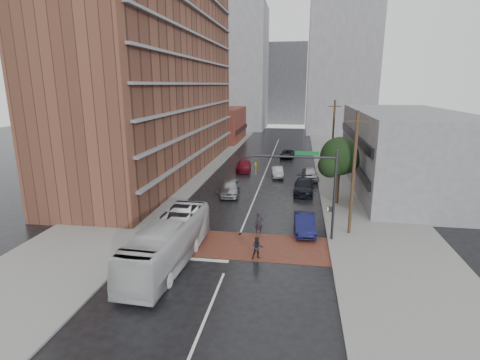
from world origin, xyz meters
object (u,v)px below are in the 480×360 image
(car_travel_a, at_px, (230,187))
(car_parked_far, at_px, (310,173))
(transit_bus, at_px, (168,243))
(pedestrian_a, at_px, (259,223))
(car_travel_b, at_px, (277,172))
(car_travel_c, at_px, (244,166))
(suv_travel, at_px, (287,154))
(car_parked_mid, at_px, (304,186))
(pedestrian_b, at_px, (257,248))
(car_parked_near, at_px, (304,223))

(car_travel_a, bearing_deg, car_parked_far, 37.52)
(transit_bus, bearing_deg, car_travel_a, 88.63)
(car_parked_far, bearing_deg, pedestrian_a, -109.76)
(car_parked_far, bearing_deg, car_travel_b, 164.64)
(car_travel_a, relative_size, car_travel_c, 0.99)
(pedestrian_a, height_order, car_travel_a, pedestrian_a)
(car_travel_c, relative_size, suv_travel, 1.11)
(car_parked_mid, bearing_deg, car_travel_a, -163.72)
(transit_bus, bearing_deg, suv_travel, 82.97)
(car_travel_a, distance_m, suv_travel, 23.53)
(pedestrian_b, height_order, car_parked_near, pedestrian_b)
(pedestrian_b, bearing_deg, pedestrian_a, 76.44)
(pedestrian_b, distance_m, car_parked_near, 6.41)
(pedestrian_b, distance_m, car_parked_mid, 17.53)
(car_parked_near, relative_size, car_parked_far, 1.01)
(pedestrian_a, relative_size, car_travel_a, 0.37)
(suv_travel, bearing_deg, car_parked_mid, -78.64)
(pedestrian_b, xyz_separation_m, car_travel_b, (-0.09, 24.28, -0.14))
(car_parked_near, distance_m, car_parked_mid, 11.72)
(pedestrian_b, relative_size, car_parked_mid, 0.30)
(car_travel_a, distance_m, car_parked_far, 12.31)
(suv_travel, distance_m, car_parked_mid, 20.94)
(car_parked_mid, bearing_deg, transit_bus, -114.12)
(suv_travel, bearing_deg, car_travel_c, -114.04)
(pedestrian_a, xyz_separation_m, car_parked_mid, (3.68, 12.72, -0.14))
(suv_travel, relative_size, car_parked_mid, 0.86)
(pedestrian_b, xyz_separation_m, car_travel_c, (-5.07, 27.29, -0.08))
(car_travel_a, distance_m, car_travel_c, 12.16)
(car_travel_a, bearing_deg, suv_travel, 70.42)
(suv_travel, bearing_deg, pedestrian_a, -87.59)
(transit_bus, height_order, pedestrian_a, transit_bus)
(pedestrian_b, relative_size, car_travel_a, 0.32)
(pedestrian_a, height_order, car_parked_far, pedestrian_a)
(transit_bus, xyz_separation_m, pedestrian_b, (5.87, 1.72, -0.74))
(transit_bus, distance_m, car_parked_near, 11.69)
(car_parked_mid, bearing_deg, car_travel_c, 131.40)
(pedestrian_a, bearing_deg, car_parked_far, 66.68)
(car_travel_c, bearing_deg, car_travel_b, -36.48)
(car_parked_near, relative_size, car_parked_mid, 0.87)
(pedestrian_b, bearing_deg, car_parked_mid, 60.73)
(transit_bus, distance_m, car_travel_b, 26.65)
(car_travel_c, xyz_separation_m, car_parked_near, (8.36, -21.79, 0.03))
(car_parked_mid, relative_size, car_parked_far, 1.16)
(car_travel_b, bearing_deg, car_parked_far, -16.38)
(pedestrian_a, relative_size, car_travel_c, 0.36)
(car_travel_a, distance_m, car_travel_b, 10.28)
(car_parked_near, xyz_separation_m, car_parked_far, (0.85, 18.12, 0.02))
(car_travel_a, bearing_deg, car_parked_near, -56.18)
(pedestrian_a, bearing_deg, car_parked_mid, 63.88)
(transit_bus, relative_size, pedestrian_a, 6.08)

